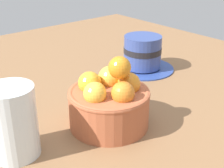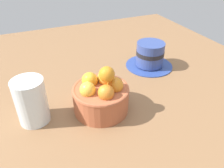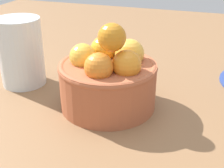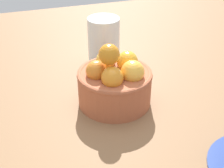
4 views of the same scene
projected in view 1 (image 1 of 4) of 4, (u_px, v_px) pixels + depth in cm
name	position (u px, v px, depth cm)	size (l,w,h in cm)	color
ground_plane	(109.00, 133.00, 56.23)	(130.61, 117.65, 3.53)	brown
terracotta_bowl	(109.00, 102.00, 53.70)	(13.60, 13.60, 12.48)	#AD5938
coffee_cup	(142.00, 54.00, 77.52)	(15.39, 15.39, 8.21)	#2B428C
water_glass	(13.00, 122.00, 45.93)	(7.03, 7.03, 10.83)	silver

